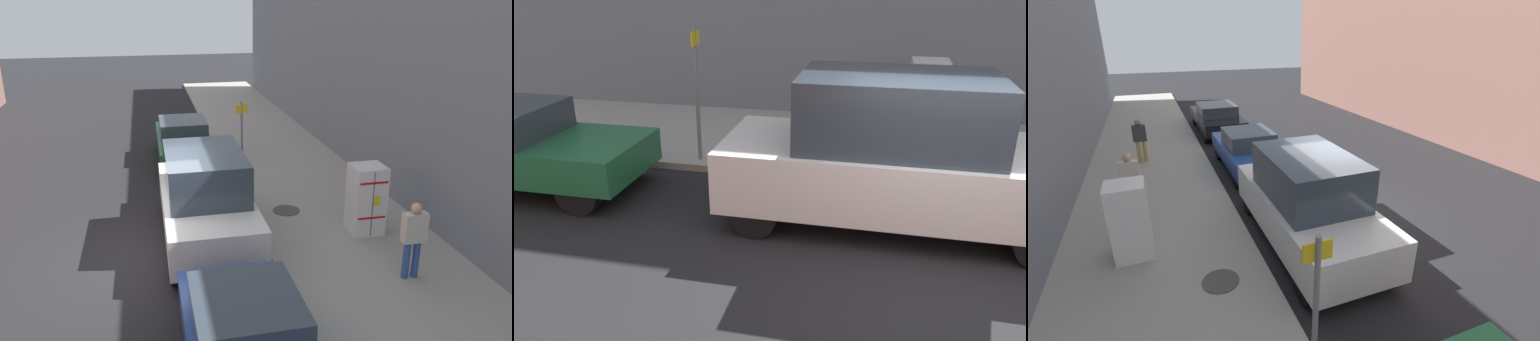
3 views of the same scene
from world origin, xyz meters
TOP-DOWN VIEW (x-y plane):
  - ground_plane at (0.00, 0.00)m, footprint 80.00×80.00m
  - sidewalk_slab at (-4.54, 0.00)m, footprint 4.05×44.00m
  - discarded_refrigerator at (-4.98, 0.07)m, footprint 0.75×0.72m
  - manhole_cover at (-3.49, -1.44)m, footprint 0.70×0.70m
  - street_sign_post at (-2.83, -4.01)m, footprint 0.36×0.07m
  - parked_van_white at (-1.31, -0.60)m, footprint 1.95×4.71m

SIDE VIEW (x-z plane):
  - ground_plane at x=0.00m, z-range 0.00..0.00m
  - sidewalk_slab at x=-4.54m, z-range 0.00..0.13m
  - manhole_cover at x=-3.49m, z-range 0.13..0.15m
  - discarded_refrigerator at x=-4.98m, z-range 0.13..1.76m
  - parked_van_white at x=-1.31m, z-range -0.02..2.10m
  - street_sign_post at x=-2.83m, z-range 0.28..2.66m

